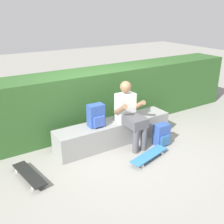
# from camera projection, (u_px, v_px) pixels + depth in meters

# --- Properties ---
(ground_plane) EXTENTS (24.00, 24.00, 0.00)m
(ground_plane) POSITION_uv_depth(u_px,v_px,m) (122.00, 148.00, 4.86)
(ground_plane) COLOR gray
(bench_main) EXTENTS (2.30, 0.46, 0.43)m
(bench_main) POSITION_uv_depth(u_px,v_px,m) (114.00, 132.00, 4.99)
(bench_main) COLOR gray
(bench_main) RESTS_ON ground
(person_skater) EXTENTS (0.49, 0.62, 1.18)m
(person_skater) POSITION_uv_depth(u_px,v_px,m) (130.00, 113.00, 4.77)
(person_skater) COLOR white
(person_skater) RESTS_ON ground
(skateboard_near_person) EXTENTS (0.82, 0.39, 0.09)m
(skateboard_near_person) POSITION_uv_depth(u_px,v_px,m) (149.00, 155.00, 4.47)
(skateboard_near_person) COLOR teal
(skateboard_near_person) RESTS_ON ground
(skateboard_beside_bench) EXTENTS (0.32, 0.82, 0.09)m
(skateboard_beside_bench) POSITION_uv_depth(u_px,v_px,m) (29.00, 174.00, 3.96)
(skateboard_beside_bench) COLOR black
(skateboard_beside_bench) RESTS_ON ground
(backpack_on_bench) EXTENTS (0.28, 0.23, 0.40)m
(backpack_on_bench) POSITION_uv_depth(u_px,v_px,m) (96.00, 116.00, 4.65)
(backpack_on_bench) COLOR #2D4C99
(backpack_on_bench) RESTS_ON bench_main
(backpack_on_ground) EXTENTS (0.28, 0.23, 0.40)m
(backpack_on_ground) POSITION_uv_depth(u_px,v_px,m) (162.00, 135.00, 4.92)
(backpack_on_ground) COLOR #2D4C99
(backpack_on_ground) RESTS_ON ground
(hedge_row) EXTENTS (6.30, 0.79, 1.21)m
(hedge_row) POSITION_uv_depth(u_px,v_px,m) (110.00, 96.00, 5.76)
(hedge_row) COLOR #2D5525
(hedge_row) RESTS_ON ground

